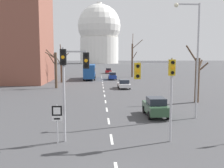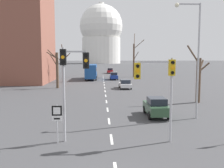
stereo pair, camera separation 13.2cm
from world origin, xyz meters
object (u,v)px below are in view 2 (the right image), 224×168
Objects in this scene: sedan_far_left at (110,71)px; traffic_signal_near_right at (160,78)px; sedan_near_left at (92,72)px; sedan_far_right at (125,84)px; route_sign_post at (57,117)px; sedan_near_right at (114,76)px; sedan_mid_centre at (156,107)px; street_lamp_right at (195,50)px; city_bus at (91,71)px; traffic_signal_near_left at (71,71)px.

traffic_signal_near_right is at bearing -89.59° from sedan_far_left.
sedan_near_left is 0.89× the size of sedan_far_right.
traffic_signal_near_right is at bearing -0.54° from route_sign_post.
sedan_near_right is 22.97m from sedan_far_left.
sedan_near_right is 1.15× the size of sedan_mid_centre.
city_bus is at bearing 104.46° from street_lamp_right.
traffic_signal_near_right is 1.30× the size of sedan_mid_centre.
sedan_far_right is at bearing 92.23° from sedan_mid_centre.
traffic_signal_near_right is 1.19× the size of sedan_far_right.
traffic_signal_near_right is 66.24m from sedan_far_left.
sedan_far_left is at bearing 94.46° from street_lamp_right.
sedan_near_right is at bearing 97.13° from street_lamp_right.
sedan_far_right is (-0.77, 19.88, -0.11)m from sedan_mid_centre.
city_bus is (-7.08, 37.90, 1.19)m from sedan_mid_centre.
route_sign_post is 0.25× the size of street_lamp_right.
sedan_near_right is (5.69, 43.14, -0.70)m from route_sign_post.
sedan_near_left is at bearing -143.80° from sedan_far_left.
street_lamp_right is 0.88× the size of city_bus.
sedan_near_right is (4.85, 42.84, -3.45)m from traffic_signal_near_left.
sedan_near_right is 16.74m from sedan_far_right.
street_lamp_right reaches higher than traffic_signal_near_right.
sedan_mid_centre is (-2.91, 0.85, -4.89)m from street_lamp_right.
sedan_far_left is at bearing 90.07° from sedan_near_right.
traffic_signal_near_left is 43.25m from sedan_near_right.
route_sign_post is 9.95m from sedan_mid_centre.
sedan_mid_centre reaches higher than sedan_near_left.
city_bus is (-5.75, 44.51, -1.85)m from traffic_signal_near_right.
route_sign_post is 62.05m from sedan_near_left.
street_lamp_right is at bearing -75.54° from city_bus.
traffic_signal_near_left is at bearing -89.32° from sedan_near_left.
sedan_mid_centre is 0.37× the size of city_bus.
route_sign_post reaches higher than sedan_mid_centre.
street_lamp_right is at bearing -82.87° from sedan_near_right.
city_bus is (-0.46, 44.15, -2.29)m from traffic_signal_near_left.
sedan_near_left is at bearing 106.45° from sedan_near_right.
traffic_signal_near_right is at bearing -89.41° from sedan_near_right.
sedan_far_left is 39.69m from sedan_far_right.
traffic_signal_near_left is at bearing -96.45° from sedan_near_right.
traffic_signal_near_right is at bearing -82.63° from city_bus.
sedan_near_left is (-6.03, 62.10, -3.09)m from traffic_signal_near_right.
sedan_far_left is at bearing 76.30° from city_bus.
route_sign_post is 43.52m from sedan_near_right.
traffic_signal_near_left is 27.01m from sedan_far_right.
sedan_mid_centre is at bearing 41.26° from route_sign_post.
traffic_signal_near_left is 44.21m from city_bus.
sedan_mid_centre is at bearing -82.46° from sedan_near_left.
sedan_far_left is at bearing 91.73° from sedan_mid_centre.
traffic_signal_near_right is 1.13× the size of sedan_near_right.
sedan_near_left is 0.84× the size of sedan_near_right.
route_sign_post is (-0.84, -0.30, -2.75)m from traffic_signal_near_left.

